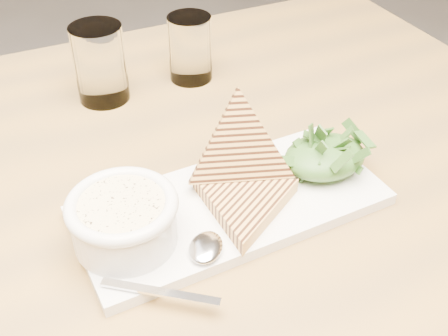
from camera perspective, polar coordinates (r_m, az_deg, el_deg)
name	(u,v)px	position (r m, az deg, el deg)	size (l,w,h in m)	color
table_top	(115,207)	(0.72, -11.03, -3.91)	(1.33, 0.89, 0.04)	olive
table_leg_br	(326,154)	(1.45, 10.32, 1.40)	(0.06, 0.06, 0.72)	olive
platter	(231,205)	(0.67, 0.71, -3.81)	(0.36, 0.16, 0.02)	white
soup_bowl	(125,225)	(0.61, -10.07, -5.72)	(0.11, 0.11, 0.04)	white
soup	(122,206)	(0.59, -10.36, -3.83)	(0.09, 0.09, 0.01)	beige
bowl_rim	(121,205)	(0.59, -10.38, -3.69)	(0.12, 0.12, 0.01)	white
sandwich_flat	(244,204)	(0.65, 2.09, -3.64)	(0.15, 0.15, 0.02)	#C69247
sandwich_lean	(240,149)	(0.66, 1.66, 1.90)	(0.15, 0.15, 0.08)	#C69247
salad_base	(325,157)	(0.71, 10.19, 1.15)	(0.11, 0.08, 0.04)	#153912
arugula_pile	(325,152)	(0.71, 10.25, 1.57)	(0.11, 0.10, 0.05)	#49742C
spoon_bowl	(206,247)	(0.60, -1.86, -8.06)	(0.04, 0.05, 0.01)	silver
spoon_handle	(160,292)	(0.57, -6.51, -12.40)	(0.12, 0.01, 0.00)	silver
glass_near	(100,64)	(0.87, -12.47, 10.31)	(0.08, 0.08, 0.12)	white
glass_far	(190,48)	(0.91, -3.46, 12.04)	(0.07, 0.07, 0.11)	white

